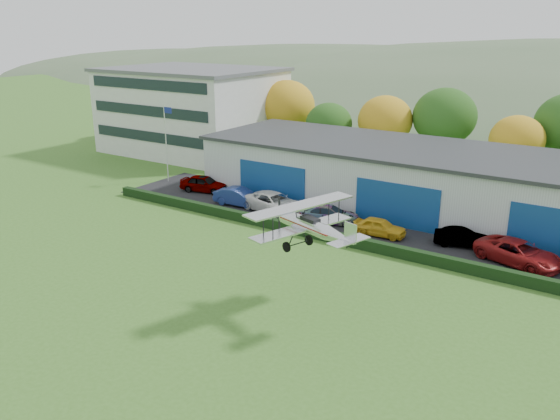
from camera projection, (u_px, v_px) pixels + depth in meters
The scene contains 16 objects.
ground at pixel (151, 324), 30.71m from camera, with size 300.00×300.00×0.00m, color #3B6A21.
apron at pixel (367, 225), 45.78m from camera, with size 48.00×9.00×0.05m, color black.
hedge at pixel (339, 239), 41.85m from camera, with size 46.00×0.60×0.80m, color black.
hangar at pixel (424, 179), 49.44m from camera, with size 40.60×12.60×5.30m.
office_block at pixel (192, 110), 71.50m from camera, with size 20.60×15.60×10.40m.
flagpole at pixel (166, 136), 57.08m from camera, with size 1.05×0.10×8.00m.
tree_belt at pixel (430, 121), 60.72m from camera, with size 75.70×13.22×10.12m.
distant_hills at pixel (534, 139), 148.04m from camera, with size 430.00×196.00×56.00m.
car_0 at pixel (204, 184), 54.68m from camera, with size 1.89×4.70×1.60m, color gray.
car_1 at pixel (240, 197), 50.45m from camera, with size 1.67×4.80×1.58m, color navy.
car_2 at pixel (274, 203), 48.63m from camera, with size 2.77×6.01×1.67m, color silver.
car_3 at pixel (329, 214), 46.07m from camera, with size 2.04×5.01×1.45m, color gray.
car_4 at pixel (380, 227), 43.27m from camera, with size 1.62×4.03×1.37m, color gold.
car_5 at pixel (462, 238), 41.14m from camera, with size 1.40×4.03×1.33m, color gray.
car_6 at pixel (519, 253), 38.06m from camera, with size 2.66×5.76×1.60m, color maroon.
biplane at pixel (311, 225), 30.65m from camera, with size 6.22×7.02×2.63m.
Camera 1 is at (20.90, -18.86, 15.45)m, focal length 36.30 mm.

